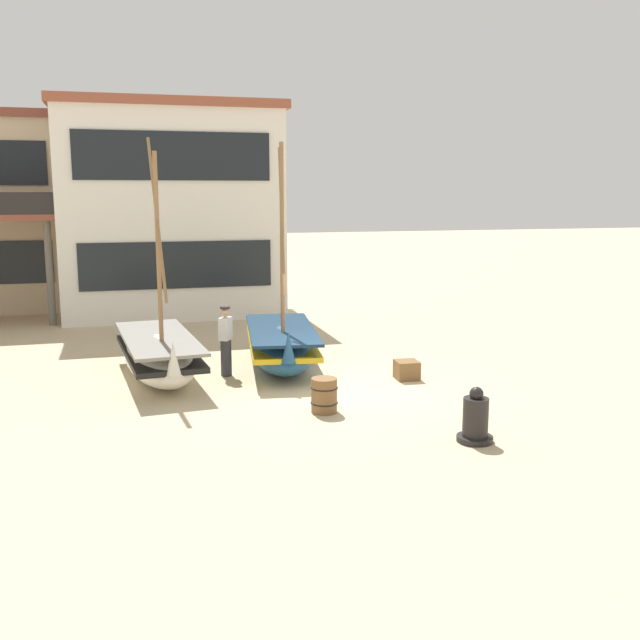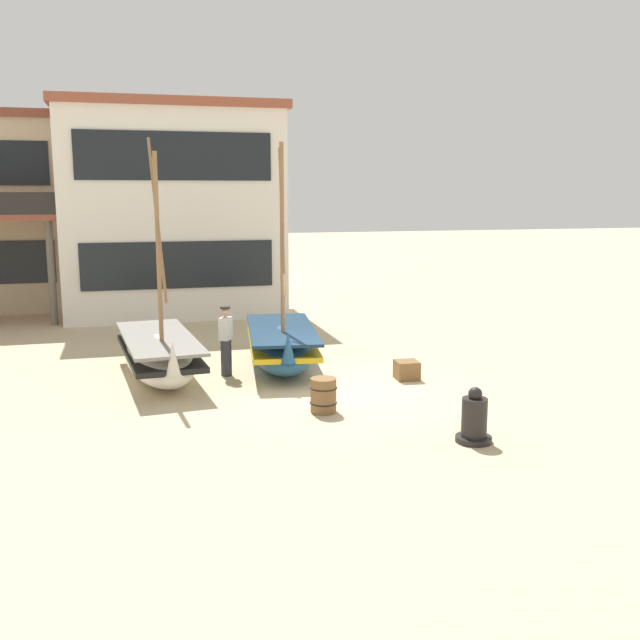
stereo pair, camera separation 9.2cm
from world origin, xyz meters
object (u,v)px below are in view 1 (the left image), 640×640
at_px(fishing_boat_centre_large, 281,345).
at_px(fishing_boat_near_left, 159,355).
at_px(harbor_building_main, 169,209).
at_px(fisherman_by_hull, 226,342).
at_px(capstan_winch, 475,420).
at_px(wooden_barrel, 324,395).
at_px(cargo_crate, 407,370).

bearing_deg(fishing_boat_centre_large, fishing_boat_near_left, -174.22).
bearing_deg(harbor_building_main, fisherman_by_hull, -87.03).
bearing_deg(fishing_boat_near_left, fisherman_by_hull, -4.27).
relative_size(fisherman_by_hull, capstan_winch, 1.69).
distance_m(fishing_boat_near_left, harbor_building_main, 10.99).
bearing_deg(wooden_barrel, fishing_boat_near_left, 130.66).
height_order(fishing_boat_centre_large, fisherman_by_hull, fishing_boat_centre_large).
relative_size(wooden_barrel, cargo_crate, 1.32).
distance_m(wooden_barrel, harbor_building_main, 14.57).
distance_m(fisherman_by_hull, cargo_crate, 4.35).
relative_size(cargo_crate, harbor_building_main, 0.07).
relative_size(fishing_boat_near_left, cargo_crate, 10.57).
distance_m(fishing_boat_centre_large, fisherman_by_hull, 1.53).
height_order(fisherman_by_hull, wooden_barrel, fisherman_by_hull).
xyz_separation_m(fishing_boat_near_left, cargo_crate, (5.62, -1.55, -0.36)).
xyz_separation_m(fisherman_by_hull, capstan_winch, (3.60, -5.80, -0.44)).
distance_m(fishing_boat_centre_large, capstan_winch, 6.59).
height_order(fisherman_by_hull, cargo_crate, fisherman_by_hull).
bearing_deg(fisherman_by_hull, wooden_barrel, -66.60).
xyz_separation_m(fishing_boat_near_left, fisherman_by_hull, (1.56, -0.12, 0.26)).
xyz_separation_m(capstan_winch, wooden_barrel, (-2.11, 2.37, -0.05)).
height_order(fishing_boat_near_left, harbor_building_main, harbor_building_main).
distance_m(fisherman_by_hull, capstan_winch, 6.84).
bearing_deg(capstan_winch, cargo_crate, 83.97).
relative_size(fishing_boat_centre_large, cargo_crate, 10.40).
relative_size(fishing_boat_centre_large, fisherman_by_hull, 3.26).
height_order(fisherman_by_hull, capstan_winch, fisherman_by_hull).
bearing_deg(fishing_boat_near_left, cargo_crate, -15.44).
xyz_separation_m(fishing_boat_near_left, wooden_barrel, (3.05, -3.55, -0.23)).
height_order(cargo_crate, harbor_building_main, harbor_building_main).
height_order(fishing_boat_centre_large, capstan_winch, fishing_boat_centre_large).
bearing_deg(harbor_building_main, wooden_barrel, -81.75).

